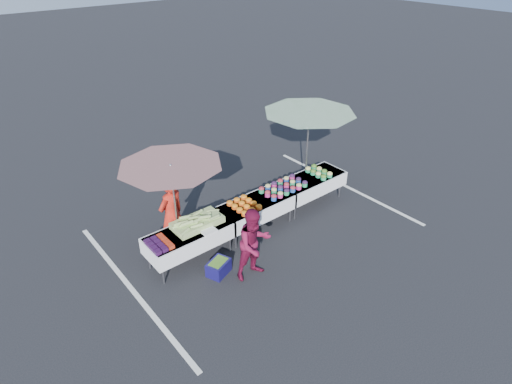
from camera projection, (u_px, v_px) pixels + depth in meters
ground at (256, 228)px, 10.18m from camera, size 80.00×80.00×0.00m
stripe_left at (131, 288)px, 8.43m from camera, size 0.10×5.00×0.00m
stripe_right at (344, 185)px, 11.92m from camera, size 0.10×5.00×0.00m
table_left at (189, 237)px, 8.90m from camera, size 1.86×0.81×0.75m
table_center at (256, 207)px, 9.88m from camera, size 1.86×0.81×0.75m
table_right at (311, 183)px, 10.86m from camera, size 1.86×0.81×0.75m
berry_punnets at (159, 244)px, 8.36m from camera, size 0.40×0.54×0.08m
corn_pile at (197, 222)px, 8.93m from camera, size 1.16×0.57×0.26m
plastic_bags at (209, 231)px, 8.76m from camera, size 0.30×0.25×0.05m
carrot_bowls at (244, 205)px, 9.57m from camera, size 0.55×0.69×0.11m
potato_cups at (283, 187)px, 10.21m from camera, size 1.14×0.58×0.16m
bean_baskets at (319, 172)px, 10.87m from camera, size 0.36×0.68×0.15m
vendor at (172, 215)px, 9.07m from camera, size 0.74×0.58×1.77m
customer at (254, 244)px, 8.39m from camera, size 0.80×0.65×1.55m
umbrella_left at (171, 173)px, 8.44m from camera, size 2.35×2.35×2.15m
umbrella_right at (309, 120)px, 10.45m from camera, size 2.79×2.79×2.34m
storage_bin at (219, 267)px, 8.73m from camera, size 0.56×0.49×0.31m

